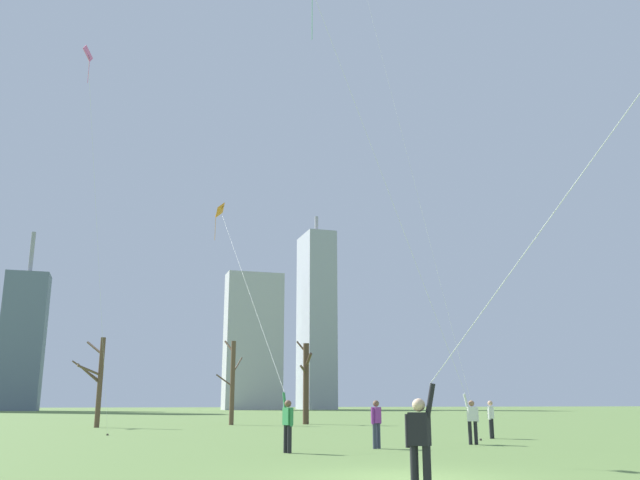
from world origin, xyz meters
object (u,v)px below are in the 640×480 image
object	(u,v)px
kite_flyer_foreground_left_white	(573,224)
kite_flyer_foreground_right_orange	(276,385)
distant_kite_drifting_right_pink	(91,113)
bare_tree_center	(232,380)
bystander_watching_nearby	(376,421)
distant_kite_high_overhead_blue	(375,31)
bare_tree_left_of_center	(98,379)
bystander_far_off_by_trees	(491,417)
bare_tree_leftmost	(306,381)
kite_flyer_midfield_left_green	(430,305)

from	to	relation	value
kite_flyer_foreground_left_white	kite_flyer_foreground_right_orange	world-z (taller)	kite_flyer_foreground_left_white
kite_flyer_foreground_right_orange	distant_kite_drifting_right_pink	bearing A→B (deg)	139.25
kite_flyer_foreground_left_white	bare_tree_center	size ratio (longest dim) A/B	2.78
bystander_watching_nearby	distant_kite_high_overhead_blue	world-z (taller)	distant_kite_high_overhead_blue
distant_kite_high_overhead_blue	bystander_watching_nearby	bearing A→B (deg)	-115.02
kite_flyer_foreground_right_orange	bare_tree_center	distance (m)	25.71
kite_flyer_foreground_right_orange	bare_tree_center	bearing A→B (deg)	83.51
bare_tree_left_of_center	bystander_watching_nearby	bearing A→B (deg)	-67.48
kite_flyer_foreground_right_orange	bystander_far_off_by_trees	world-z (taller)	kite_flyer_foreground_right_orange
bare_tree_leftmost	bare_tree_left_of_center	bearing A→B (deg)	-171.22
kite_flyer_foreground_left_white	bare_tree_leftmost	distance (m)	40.43
kite_flyer_foreground_right_orange	distant_kite_high_overhead_blue	xyz separation A→B (m)	(6.01, 5.06, 17.43)
distant_kite_drifting_right_pink	bare_tree_center	distance (m)	24.36
distant_kite_high_overhead_blue	bare_tree_left_of_center	xyz separation A→B (m)	(-12.15, 18.03, -16.54)
distant_kite_drifting_right_pink	bare_tree_leftmost	xyz separation A→B (m)	(15.32, 19.28, -10.73)
distant_kite_high_overhead_blue	bystander_far_off_by_trees	bearing A→B (deg)	-8.97
bare_tree_left_of_center	distant_kite_drifting_right_pink	bearing A→B (deg)	-92.94
kite_flyer_foreground_right_orange	bystander_far_off_by_trees	xyz separation A→B (m)	(10.81, 4.31, -1.21)
kite_flyer_foreground_right_orange	distant_kite_high_overhead_blue	bearing A→B (deg)	40.09
bystander_watching_nearby	bare_tree_left_of_center	xyz separation A→B (m)	(-9.67, 23.33, 2.09)
kite_flyer_foreground_right_orange	bystander_far_off_by_trees	bearing A→B (deg)	21.73
distant_kite_drifting_right_pink	bare_tree_leftmost	distance (m)	26.86
kite_flyer_midfield_left_green	kite_flyer_foreground_right_orange	xyz separation A→B (m)	(-6.18, -0.60, -3.06)
bystander_watching_nearby	bystander_far_off_by_trees	bearing A→B (deg)	32.03
bystander_watching_nearby	bare_tree_left_of_center	world-z (taller)	bare_tree_left_of_center
bystander_far_off_by_trees	distant_kite_high_overhead_blue	size ratio (longest dim) A/B	0.07
kite_flyer_foreground_left_white	kite_flyer_midfield_left_green	distance (m)	15.91
bystander_far_off_by_trees	distant_kite_drifting_right_pink	bearing A→B (deg)	174.45
bystander_far_off_by_trees	bystander_watching_nearby	bearing A→B (deg)	-147.97
distant_kite_high_overhead_blue	bare_tree_left_of_center	distance (m)	27.32
kite_flyer_midfield_left_green	distant_kite_drifting_right_pink	xyz separation A→B (m)	(-13.19, 5.44, 8.61)
kite_flyer_midfield_left_green	bare_tree_center	bearing A→B (deg)	97.48
bystander_watching_nearby	bare_tree_leftmost	bearing A→B (deg)	79.43
bystander_watching_nearby	bare_tree_leftmost	xyz separation A→B (m)	(4.77, 25.56, 2.15)
distant_kite_high_overhead_blue	bare_tree_leftmost	xyz separation A→B (m)	(2.29, 20.26, -16.49)
bare_tree_leftmost	bystander_far_off_by_trees	bearing A→B (deg)	-83.22
kite_flyer_foreground_left_white	bare_tree_center	xyz separation A→B (m)	(1.83, 39.97, -1.10)
bare_tree_leftmost	bare_tree_center	bearing A→B (deg)	177.81
kite_flyer_foreground_right_orange	bystander_watching_nearby	xyz separation A→B (m)	(3.54, -0.24, -1.21)
bystander_watching_nearby	kite_flyer_foreground_left_white	bearing A→B (deg)	-99.85
kite_flyer_midfield_left_green	bystander_watching_nearby	bearing A→B (deg)	-162.46
distant_kite_high_overhead_blue	bare_tree_center	distance (m)	26.46
kite_flyer_midfield_left_green	distant_kite_high_overhead_blue	distance (m)	15.04
bystander_far_off_by_trees	distant_kite_high_overhead_blue	distance (m)	19.26
bare_tree_center	bystander_watching_nearby	bearing A→B (deg)	-88.59
kite_flyer_foreground_right_orange	bare_tree_center	size ratio (longest dim) A/B	1.98
kite_flyer_foreground_left_white	bare_tree_center	world-z (taller)	kite_flyer_foreground_left_white
distant_kite_high_overhead_blue	distant_kite_drifting_right_pink	distance (m)	14.27
distant_kite_high_overhead_blue	bare_tree_leftmost	bearing A→B (deg)	83.54
kite_flyer_foreground_left_white	kite_flyer_foreground_right_orange	distance (m)	14.62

